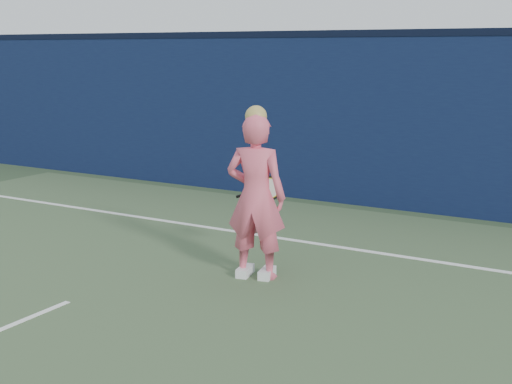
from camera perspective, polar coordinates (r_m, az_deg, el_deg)
The scene contains 4 objects.
backstop_wall at distance 11.17m, azimuth 5.25°, elevation 5.80°, with size 24.00×0.40×2.50m, color #0D163A.
wall_cap at distance 11.12m, azimuth 5.37°, elevation 12.49°, with size 24.00×0.42×0.10m, color black.
player at distance 7.24m, azimuth 0.00°, elevation -0.35°, with size 0.69×0.53×1.78m.
racket at distance 7.70m, azimuth 0.96°, elevation 0.27°, with size 0.46×0.30×0.27m.
Camera 1 is at (4.71, -3.57, 2.34)m, focal length 50.00 mm.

